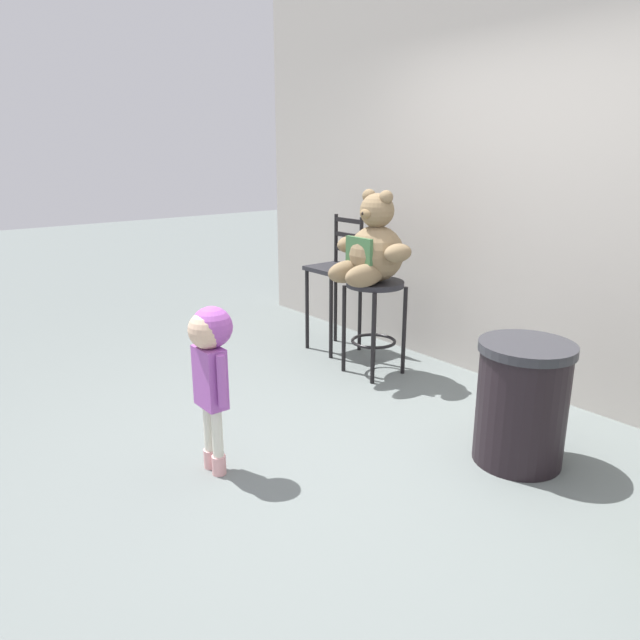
# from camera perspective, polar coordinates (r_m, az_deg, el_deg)

# --- Properties ---
(ground_plane) EXTENTS (24.00, 24.00, 0.00)m
(ground_plane) POSITION_cam_1_polar(r_m,az_deg,el_deg) (3.39, 3.01, -13.37)
(ground_plane) COLOR slate
(building_wall) EXTENTS (6.11, 0.30, 3.93)m
(building_wall) POSITION_cam_1_polar(r_m,az_deg,el_deg) (4.38, 22.38, 18.92)
(building_wall) COLOR #B0A9A0
(building_wall) RESTS_ON ground_plane
(bar_stool_with_teddy) EXTENTS (0.43, 0.43, 0.73)m
(bar_stool_with_teddy) POSITION_cam_1_polar(r_m,az_deg,el_deg) (4.46, 5.32, 1.31)
(bar_stool_with_teddy) COLOR #232328
(bar_stool_with_teddy) RESTS_ON ground_plane
(teddy_bear) EXTENTS (0.65, 0.58, 0.67)m
(teddy_bear) POSITION_cam_1_polar(r_m,az_deg,el_deg) (4.34, 5.15, 6.88)
(teddy_bear) COLOR #816A4B
(teddy_bear) RESTS_ON bar_stool_with_teddy
(child_walking) EXTENTS (0.29, 0.23, 0.91)m
(child_walking) POSITION_cam_1_polar(r_m,az_deg,el_deg) (3.06, -10.61, -3.31)
(child_walking) COLOR #DE9E9F
(child_walking) RESTS_ON ground_plane
(trash_bin) EXTENTS (0.51, 0.51, 0.69)m
(trash_bin) POSITION_cam_1_polar(r_m,az_deg,el_deg) (3.40, 19.01, -7.61)
(trash_bin) COLOR black
(trash_bin) RESTS_ON ground_plane
(bar_chair_empty) EXTENTS (0.38, 0.38, 1.14)m
(bar_chair_empty) POSITION_cam_1_polar(r_m,az_deg,el_deg) (4.97, 1.58, 4.32)
(bar_chair_empty) COLOR #232328
(bar_chair_empty) RESTS_ON ground_plane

